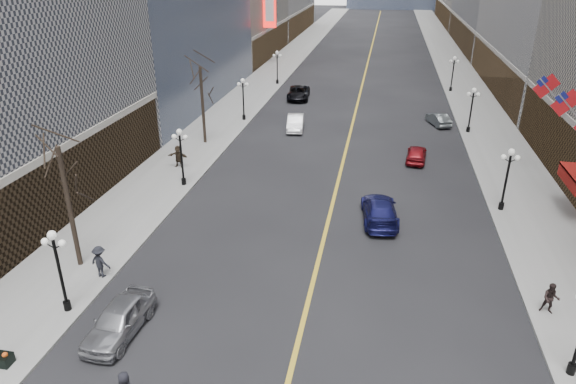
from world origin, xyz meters
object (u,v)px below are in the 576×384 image
at_px(streetlamp_east_3, 453,70).
at_px(car_nb_far, 298,93).
at_px(car_nb_mid, 295,123).
at_px(streetlamp_east_2, 472,105).
at_px(streetlamp_west_2, 243,95).
at_px(car_nb_near, 119,319).
at_px(car_sb_far, 438,119).
at_px(streetlamp_west_0, 58,263).
at_px(car_sb_near, 380,210).
at_px(streetlamp_west_1, 181,151).
at_px(streetlamp_west_3, 277,64).
at_px(streetlamp_east_1, 507,173).
at_px(car_sb_mid, 417,154).

relative_size(streetlamp_east_3, car_nb_far, 0.80).
bearing_deg(car_nb_mid, streetlamp_east_2, -0.23).
xyz_separation_m(streetlamp_west_2, car_nb_far, (4.27, 10.59, -2.12)).
relative_size(car_nb_near, car_sb_far, 1.19).
xyz_separation_m(car_nb_near, car_sb_far, (17.41, 37.29, -0.15)).
height_order(streetlamp_west_0, car_sb_near, streetlamp_west_0).
xyz_separation_m(streetlamp_west_0, car_nb_near, (3.39, -0.99, -2.10)).
bearing_deg(car_sb_far, car_nb_far, -45.92).
bearing_deg(streetlamp_west_2, car_sb_near, -54.22).
bearing_deg(streetlamp_west_1, car_nb_near, -78.72).
bearing_deg(car_nb_near, car_nb_far, 91.56).
distance_m(streetlamp_west_3, car_nb_mid, 21.09).
xyz_separation_m(car_nb_mid, car_sb_near, (9.09, -18.98, 0.05)).
height_order(streetlamp_east_3, car_nb_near, streetlamp_east_3).
distance_m(streetlamp_west_0, car_nb_near, 4.11).
xyz_separation_m(streetlamp_east_3, streetlamp_west_1, (-23.60, -36.00, 0.00)).
bearing_deg(streetlamp_east_1, car_sb_near, -160.05).
distance_m(car_sb_near, car_sb_far, 24.02).
bearing_deg(streetlamp_west_1, streetlamp_west_3, 90.00).
relative_size(car_nb_far, car_sb_mid, 1.38).
bearing_deg(car_nb_mid, car_sb_mid, -37.17).
distance_m(car_nb_far, car_sb_far, 18.49).
height_order(car_sb_near, car_sb_mid, car_sb_near).
height_order(streetlamp_west_0, streetlamp_west_2, same).
xyz_separation_m(streetlamp_east_2, streetlamp_east_3, (0.00, 18.00, 0.00)).
relative_size(streetlamp_east_3, streetlamp_west_0, 1.00).
bearing_deg(streetlamp_east_3, streetlamp_east_1, -90.00).
relative_size(streetlamp_west_1, car_nb_far, 0.80).
xyz_separation_m(streetlamp_west_3, car_nb_near, (3.39, -52.99, -2.10)).
bearing_deg(streetlamp_west_0, car_nb_far, 84.52).
xyz_separation_m(car_nb_near, car_sb_mid, (14.70, 25.93, -0.10)).
relative_size(car_nb_far, car_sb_near, 1.02).
height_order(streetlamp_west_2, car_sb_far, streetlamp_west_2).
relative_size(streetlamp_east_1, car_sb_mid, 1.10).
bearing_deg(streetlamp_west_2, streetlamp_east_1, -37.33).
bearing_deg(streetlamp_west_2, streetlamp_east_3, 37.33).
bearing_deg(car_nb_far, streetlamp_west_2, -116.50).
bearing_deg(streetlamp_east_1, streetlamp_west_2, 142.67).
relative_size(streetlamp_west_3, car_sb_mid, 1.10).
bearing_deg(streetlamp_west_3, car_nb_mid, -73.14).
bearing_deg(streetlamp_east_1, car_nb_far, 124.06).
bearing_deg(streetlamp_west_0, streetlamp_east_3, 65.59).
bearing_deg(streetlamp_west_1, car_sb_far, 44.30).
xyz_separation_m(streetlamp_west_3, car_nb_far, (4.27, -7.41, -2.12)).
bearing_deg(car_nb_mid, streetlamp_west_0, -107.80).
bearing_deg(car_sb_mid, car_sb_far, -97.82).
bearing_deg(streetlamp_west_2, streetlamp_west_1, -90.00).
xyz_separation_m(streetlamp_west_0, car_sb_near, (15.18, 12.94, -2.10)).
xyz_separation_m(streetlamp_east_2, streetlamp_west_3, (-23.60, 18.00, 0.00)).
height_order(streetlamp_east_3, streetlamp_west_1, same).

